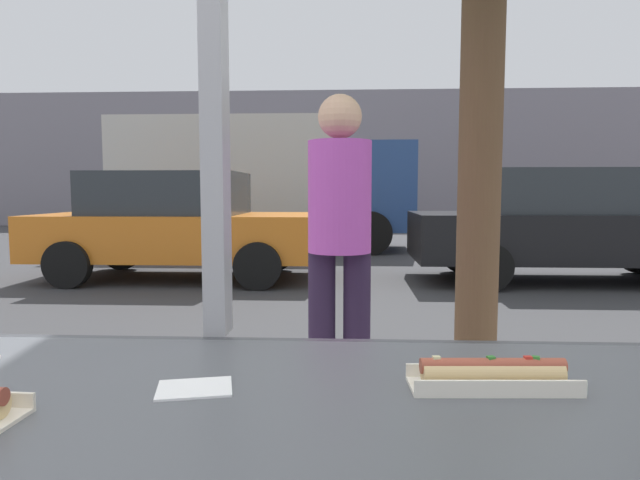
{
  "coord_description": "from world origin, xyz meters",
  "views": [
    {
      "loc": [
        0.3,
        -1.14,
        1.3
      ],
      "look_at": [
        0.13,
        2.14,
        1.01
      ],
      "focal_mm": 30.65,
      "sensor_mm": 36.0,
      "label": 1
    }
  ],
  "objects_px": {
    "parked_car_black": "(572,225)",
    "pedestrian": "(340,234)",
    "parked_car_orange": "(178,224)",
    "box_truck": "(260,179)",
    "hotdog_tray_near": "(492,375)"
  },
  "relations": [
    {
      "from": "hotdog_tray_near",
      "to": "parked_car_orange",
      "type": "xyz_separation_m",
      "value": [
        -2.77,
        7.12,
        -0.19
      ]
    },
    {
      "from": "hotdog_tray_near",
      "to": "parked_car_orange",
      "type": "distance_m",
      "value": 7.64
    },
    {
      "from": "hotdog_tray_near",
      "to": "parked_car_black",
      "type": "xyz_separation_m",
      "value": [
        2.98,
        7.12,
        -0.17
      ]
    },
    {
      "from": "parked_car_orange",
      "to": "box_truck",
      "type": "height_order",
      "value": "box_truck"
    },
    {
      "from": "hotdog_tray_near",
      "to": "pedestrian",
      "type": "xyz_separation_m",
      "value": [
        -0.28,
        1.87,
        0.09
      ]
    },
    {
      "from": "pedestrian",
      "to": "parked_car_black",
      "type": "bearing_deg",
      "value": 58.09
    },
    {
      "from": "parked_car_orange",
      "to": "pedestrian",
      "type": "relative_size",
      "value": 2.56
    },
    {
      "from": "parked_car_orange",
      "to": "parked_car_black",
      "type": "bearing_deg",
      "value": 0.0
    },
    {
      "from": "hotdog_tray_near",
      "to": "parked_car_orange",
      "type": "bearing_deg",
      "value": 111.26
    },
    {
      "from": "hotdog_tray_near",
      "to": "parked_car_black",
      "type": "distance_m",
      "value": 7.72
    },
    {
      "from": "box_truck",
      "to": "parked_car_black",
      "type": "bearing_deg",
      "value": -39.38
    },
    {
      "from": "parked_car_orange",
      "to": "pedestrian",
      "type": "xyz_separation_m",
      "value": [
        2.49,
        -5.24,
        0.27
      ]
    },
    {
      "from": "parked_car_orange",
      "to": "parked_car_black",
      "type": "height_order",
      "value": "parked_car_black"
    },
    {
      "from": "parked_car_black",
      "to": "pedestrian",
      "type": "xyz_separation_m",
      "value": [
        -3.26,
        -5.24,
        0.26
      ]
    },
    {
      "from": "parked_car_orange",
      "to": "parked_car_black",
      "type": "xyz_separation_m",
      "value": [
        5.75,
        0.0,
        0.01
      ]
    }
  ]
}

